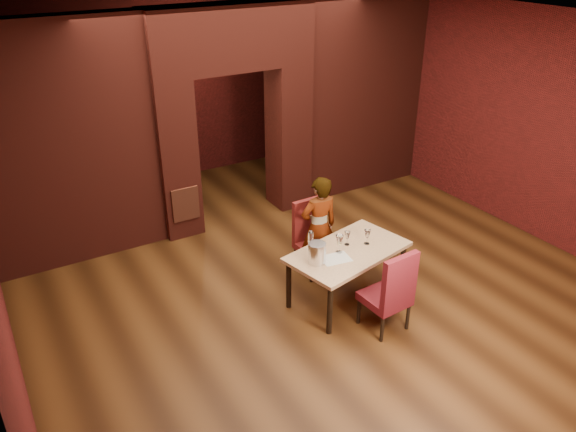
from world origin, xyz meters
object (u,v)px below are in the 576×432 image
person_seated (319,227)px  wine_glass_a (339,244)px  wine_bucket (317,253)px  wine_glass_c (367,237)px  chair_near (385,289)px  wine_glass_b (347,238)px  chair_far (316,239)px  potted_plant (351,240)px  dining_table (347,274)px  water_bottle (311,241)px

person_seated → wine_glass_a: 0.65m
wine_bucket → wine_glass_c: bearing=3.5°
wine_glass_a → wine_glass_c: (0.41, -0.00, -0.02)m
chair_near → wine_bucket: chair_near is taller
wine_glass_b → wine_glass_c: bearing=-26.1°
chair_far → potted_plant: 0.73m
person_seated → wine_glass_a: bearing=83.1°
chair_near → potted_plant: chair_near is taller
chair_far → wine_bucket: (-0.48, -0.75, 0.31)m
chair_near → wine_bucket: size_ratio=4.14×
wine_glass_c → potted_plant: (0.40, 0.80, -0.55)m
dining_table → chair_far: size_ratio=1.48×
chair_far → wine_glass_c: (0.28, -0.70, 0.29)m
chair_far → water_bottle: 0.73m
chair_near → person_seated: bearing=-92.4°
person_seated → wine_glass_b: bearing=101.3°
wine_glass_a → wine_glass_b: bearing=28.7°
chair_far → chair_near: (0.03, -1.38, 0.02)m
dining_table → potted_plant: dining_table is taller
potted_plant → wine_glass_b: bearing=-131.4°
person_seated → dining_table: bearing=94.6°
person_seated → wine_glass_a: person_seated is taller
chair_near → wine_glass_b: chair_near is taller
person_seated → potted_plant: 0.84m
chair_far → water_bottle: bearing=-130.5°
dining_table → wine_bucket: size_ratio=5.85×
dining_table → wine_glass_a: wine_glass_a is taller
dining_table → person_seated: bearing=77.6°
dining_table → potted_plant: size_ratio=3.26×
dining_table → chair_near: bearing=-99.3°
potted_plant → wine_glass_a: bearing=-135.2°
dining_table → chair_far: 0.72m
wine_glass_b → chair_far: bearing=95.6°
wine_glass_c → dining_table: bearing=-178.8°
chair_far → potted_plant: bearing=7.4°
wine_glass_c → water_bottle: bearing=164.4°
chair_far → water_bottle: chair_far is taller
chair_far → chair_near: size_ratio=0.96×
water_bottle → wine_glass_c: bearing=-15.6°
chair_far → wine_glass_c: bearing=-69.9°
wine_glass_a → wine_glass_c: bearing=-0.3°
wine_glass_a → water_bottle: (-0.28, 0.19, 0.02)m
wine_glass_c → wine_bucket: (-0.76, -0.05, 0.03)m
person_seated → potted_plant: (0.67, 0.17, -0.47)m
wine_glass_a → water_bottle: bearing=145.6°
chair_far → potted_plant: chair_far is taller
dining_table → chair_near: 0.70m
chair_far → wine_glass_a: bearing=-102.3°
chair_far → potted_plant: (0.67, 0.11, -0.27)m
wine_glass_a → potted_plant: bearing=44.8°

